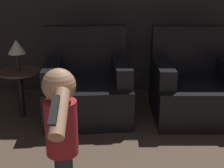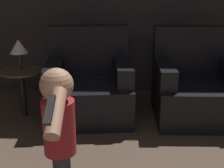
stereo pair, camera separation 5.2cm
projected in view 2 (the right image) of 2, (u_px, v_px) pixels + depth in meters
name	position (u px, v px, depth m)	size (l,w,h in m)	color
armchair_left	(89.00, 87.00, 3.32)	(0.93, 0.91, 0.92)	black
armchair_right	(196.00, 88.00, 3.29)	(0.87, 0.84, 0.92)	black
person_toddler	(59.00, 128.00, 1.90)	(0.20, 0.61, 0.91)	#28282D
side_table	(22.00, 78.00, 3.24)	(0.44, 0.44, 0.51)	black
lamp	(19.00, 47.00, 3.14)	(0.18, 0.18, 0.32)	#262626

